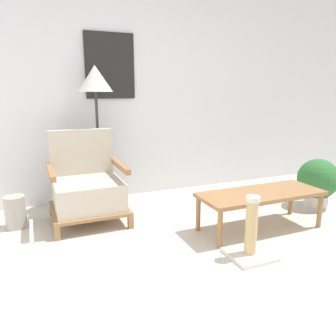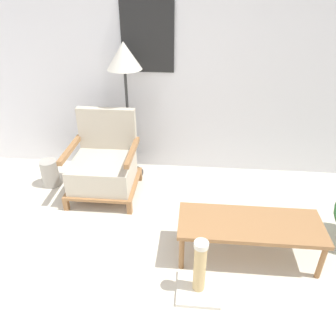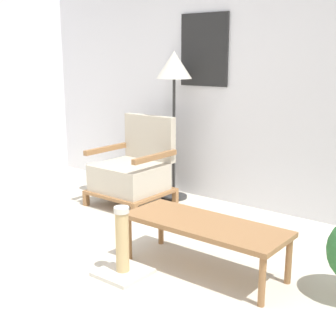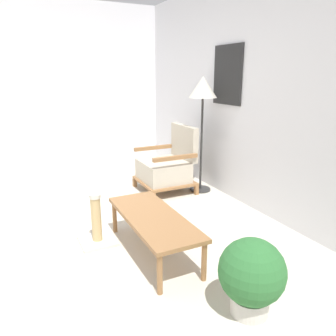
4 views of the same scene
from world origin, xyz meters
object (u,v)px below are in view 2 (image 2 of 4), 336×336
object	(u,v)px
armchair	(104,166)
floor_lamp	(124,65)
coffee_table	(250,226)
vase	(50,173)
scratching_post	(199,276)

from	to	relation	value
armchair	floor_lamp	bearing A→B (deg)	63.62
coffee_table	floor_lamp	bearing A→B (deg)	134.73
floor_lamp	vase	world-z (taller)	floor_lamp
vase	scratching_post	xyz separation A→B (m)	(1.71, -1.34, 0.00)
vase	floor_lamp	bearing A→B (deg)	20.46
armchair	scratching_post	distance (m)	1.64
armchair	scratching_post	size ratio (longest dim) A/B	1.79
scratching_post	vase	bearing A→B (deg)	142.06
vase	armchair	bearing A→B (deg)	-7.53
armchair	scratching_post	xyz separation A→B (m)	(1.04, -1.25, -0.18)
floor_lamp	scratching_post	xyz separation A→B (m)	(0.84, -1.66, -1.15)
floor_lamp	scratching_post	distance (m)	2.19
floor_lamp	coffee_table	distance (m)	2.02
coffee_table	vase	bearing A→B (deg)	156.40
vase	scratching_post	size ratio (longest dim) A/B	0.62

